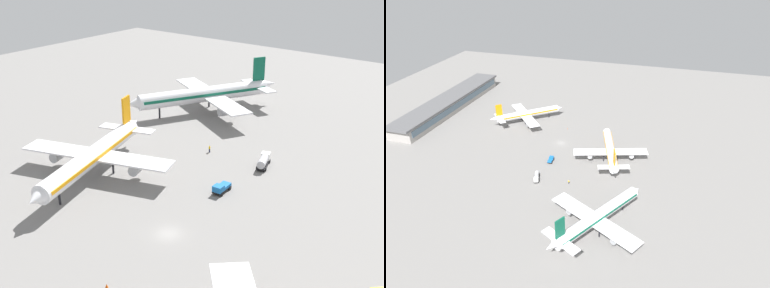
# 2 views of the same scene
# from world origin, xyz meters

# --- Properties ---
(ground) EXTENTS (288.00, 288.00, 0.00)m
(ground) POSITION_xyz_m (0.00, 0.00, 0.00)
(ground) COLOR gray
(airplane_at_gate) EXTENTS (42.66, 35.62, 14.20)m
(airplane_at_gate) POSITION_xyz_m (55.08, 32.35, 5.16)
(airplane_at_gate) COLOR white
(airplane_at_gate) RESTS_ON ground
(airplane_distant) EXTENTS (41.19, 33.78, 12.86)m
(airplane_distant) POSITION_xyz_m (7.36, 26.51, 4.67)
(airplane_distant) COLOR white
(airplane_distant) RESTS_ON ground
(fuel_truck) EXTENTS (6.58, 3.78, 2.50)m
(fuel_truck) POSITION_xyz_m (33.17, 0.65, 1.39)
(fuel_truck) COLOR black
(fuel_truck) RESTS_ON ground
(pushback_tractor) EXTENTS (4.50, 2.42, 1.90)m
(pushback_tractor) POSITION_xyz_m (17.66, 1.26, 0.97)
(pushback_tractor) COLOR black
(pushback_tractor) RESTS_ON ground
(ground_crew_worker) EXTENTS (0.49, 0.55, 1.67)m
(ground_crew_worker) POSITION_xyz_m (32.16, 14.54, 0.85)
(ground_crew_worker) COLOR #1E2338
(ground_crew_worker) RESTS_ON ground
(safety_cone_near_gate) EXTENTS (0.44, 0.44, 0.60)m
(safety_cone_near_gate) POSITION_xyz_m (-16.09, -1.96, 0.30)
(safety_cone_near_gate) COLOR #EA590C
(safety_cone_near_gate) RESTS_ON ground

